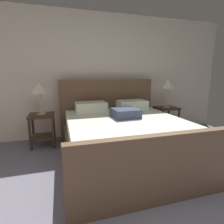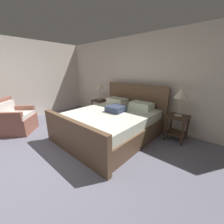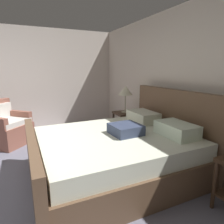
# 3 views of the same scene
# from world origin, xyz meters

# --- Properties ---
(wall_back) EXTENTS (5.91, 0.12, 2.53)m
(wall_back) POSITION_xyz_m (0.00, 3.16, 1.26)
(wall_back) COLOR silver
(wall_back) RESTS_ON ground
(bed) EXTENTS (1.94, 2.26, 1.20)m
(bed) POSITION_xyz_m (0.14, 1.87, 0.35)
(bed) COLOR brown
(bed) RESTS_ON ground
(nightstand_left) EXTENTS (0.44, 0.44, 0.60)m
(nightstand_left) POSITION_xyz_m (-1.15, 2.69, 0.40)
(nightstand_left) COLOR #3C2819
(nightstand_left) RESTS_ON ground
(table_lamp_left) EXTENTS (0.31, 0.31, 0.57)m
(table_lamp_left) POSITION_xyz_m (-1.15, 2.69, 1.06)
(table_lamp_left) COLOR #B7B293
(table_lamp_left) RESTS_ON nightstand_left
(armchair) EXTENTS (1.03, 1.03, 0.90)m
(armchair) POSITION_xyz_m (-1.89, 0.33, 0.35)
(armchair) COLOR #8F5546
(armchair) RESTS_ON ground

